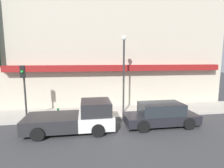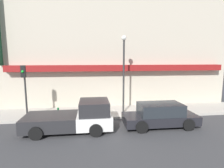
# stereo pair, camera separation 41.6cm
# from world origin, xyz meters

# --- Properties ---
(ground_plane) EXTENTS (80.00, 80.00, 0.00)m
(ground_plane) POSITION_xyz_m (0.00, 0.00, 0.00)
(ground_plane) COLOR #38383A
(sidewalk) EXTENTS (36.00, 3.06, 0.17)m
(sidewalk) POSITION_xyz_m (0.00, 1.53, 0.08)
(sidewalk) COLOR #ADA89E
(sidewalk) RESTS_ON ground
(building) EXTENTS (19.80, 3.80, 11.29)m
(building) POSITION_xyz_m (-0.02, 4.54, 5.63)
(building) COLOR #BCB29E
(building) RESTS_ON ground
(pickup_truck) EXTENTS (5.09, 2.30, 1.80)m
(pickup_truck) POSITION_xyz_m (-3.42, -1.59, 0.79)
(pickup_truck) COLOR white
(pickup_truck) RESTS_ON ground
(parked_car) EXTENTS (4.64, 1.98, 1.49)m
(parked_car) POSITION_xyz_m (1.88, -1.59, 0.73)
(parked_car) COLOR black
(parked_car) RESTS_ON ground
(fire_hydrant) EXTENTS (0.16, 0.16, 0.64)m
(fire_hydrant) POSITION_xyz_m (-4.81, 0.72, 0.48)
(fire_hydrant) COLOR #196633
(fire_hydrant) RESTS_ON sidewalk
(street_lamp) EXTENTS (0.36, 0.36, 5.78)m
(street_lamp) POSITION_xyz_m (-0.00, 0.97, 3.76)
(street_lamp) COLOR #2D2D2D
(street_lamp) RESTS_ON sidewalk
(traffic_light) EXTENTS (0.28, 0.42, 3.67)m
(traffic_light) POSITION_xyz_m (-6.85, 0.37, 2.70)
(traffic_light) COLOR #2D2D2D
(traffic_light) RESTS_ON sidewalk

